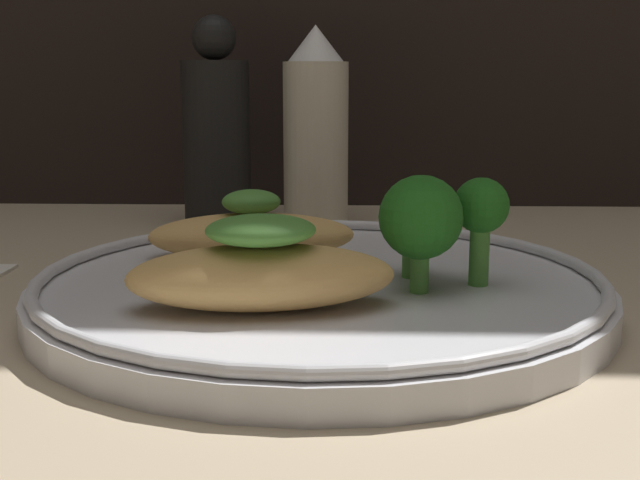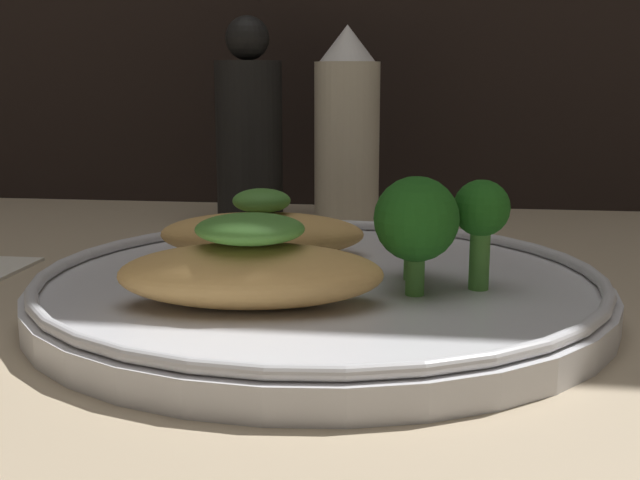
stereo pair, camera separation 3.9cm
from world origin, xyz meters
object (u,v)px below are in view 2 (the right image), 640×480
at_px(broccoli_bunch, 428,218).
at_px(pepper_grinder, 249,132).
at_px(plate, 320,288).
at_px(sauce_bottle, 347,130).

relative_size(broccoli_bunch, pepper_grinder, 0.40).
distance_m(plate, sauce_bottle, 0.24).
bearing_deg(plate, pepper_grinder, 110.49).
bearing_deg(pepper_grinder, broccoli_bunch, -60.33).
bearing_deg(sauce_bottle, broccoli_bunch, -75.58).
xyz_separation_m(plate, pepper_grinder, (-0.09, 0.23, 0.06)).
height_order(sauce_bottle, pepper_grinder, pepper_grinder).
xyz_separation_m(plate, sauce_bottle, (-0.01, 0.23, 0.06)).
relative_size(broccoli_bunch, sauce_bottle, 0.42).
bearing_deg(sauce_bottle, plate, -87.32).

